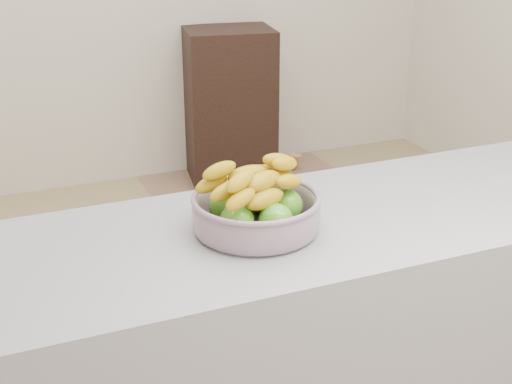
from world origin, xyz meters
TOP-DOWN VIEW (x-y plane):
  - ground at (0.00, 0.00)m, footprint 4.00×4.00m
  - counter at (0.00, -0.75)m, footprint 2.00×0.60m
  - cabinet at (0.56, 1.78)m, footprint 0.58×0.49m
  - fruit_bowl at (-0.32, -0.75)m, footprint 0.31×0.31m

SIDE VIEW (x-z plane):
  - ground at x=0.00m, z-range 0.00..0.00m
  - counter at x=0.00m, z-range 0.00..0.90m
  - cabinet at x=0.56m, z-range 0.00..0.93m
  - fruit_bowl at x=-0.32m, z-range 0.87..1.04m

